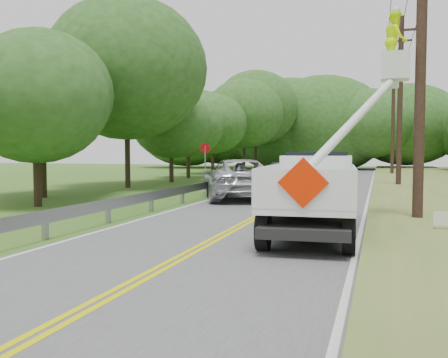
% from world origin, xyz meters
% --- Properties ---
extents(ground, '(140.00, 140.00, 0.00)m').
position_xyz_m(ground, '(0.00, 0.00, 0.00)').
color(ground, '#336220').
rests_on(ground, ground).
extents(road, '(7.20, 96.00, 0.03)m').
position_xyz_m(road, '(0.00, 14.00, 0.01)').
color(road, '#4F4F52').
rests_on(road, ground).
extents(guardrail, '(0.18, 48.00, 0.77)m').
position_xyz_m(guardrail, '(-4.02, 14.91, 0.55)').
color(guardrail, gray).
rests_on(guardrail, ground).
extents(utility_poles, '(1.60, 43.30, 10.00)m').
position_xyz_m(utility_poles, '(5.00, 17.02, 5.27)').
color(utility_poles, black).
rests_on(utility_poles, ground).
extents(treeline_left, '(10.81, 56.02, 11.52)m').
position_xyz_m(treeline_left, '(-10.39, 30.60, 6.11)').
color(treeline_left, '#332319').
rests_on(treeline_left, ground).
extents(treeline_horizon, '(57.29, 14.23, 12.45)m').
position_xyz_m(treeline_horizon, '(-1.13, 56.20, 5.50)').
color(treeline_horizon, '#28481A').
rests_on(treeline_horizon, ground).
extents(bucket_truck, '(3.72, 6.45, 6.28)m').
position_xyz_m(bucket_truck, '(2.35, 7.71, 1.47)').
color(bucket_truck, black).
rests_on(bucket_truck, road).
extents(suv_silver, '(5.40, 7.31, 1.85)m').
position_xyz_m(suv_silver, '(-2.43, 15.86, 0.94)').
color(suv_silver, '#BBBCC3').
rests_on(suv_silver, road).
extents(suv_darkgrey, '(2.81, 5.42, 1.50)m').
position_xyz_m(suv_darkgrey, '(-2.33, 26.04, 0.77)').
color(suv_darkgrey, '#3E4047').
rests_on(suv_darkgrey, road).
extents(stop_sign_permanent, '(0.50, 0.32, 2.68)m').
position_xyz_m(stop_sign_permanent, '(-4.98, 18.32, 1.80)').
color(stop_sign_permanent, gray).
rests_on(stop_sign_permanent, ground).
extents(yard_sign, '(0.50, 0.17, 0.74)m').
position_xyz_m(yard_sign, '(5.45, 6.84, 0.53)').
color(yard_sign, white).
rests_on(yard_sign, ground).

